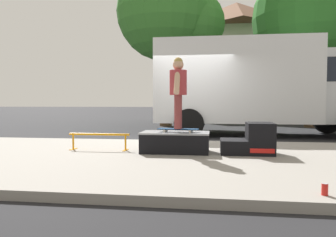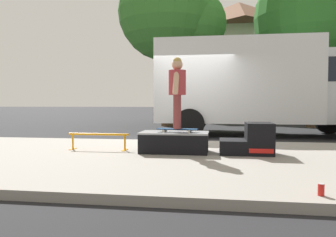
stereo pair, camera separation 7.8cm
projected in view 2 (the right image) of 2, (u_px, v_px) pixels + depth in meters
ground_plane at (188, 143)px, 8.81m from camera, size 140.00×140.00×0.00m
sidewalk_slab at (174, 160)px, 5.84m from camera, size 50.00×5.00×0.12m
skate_box at (174, 141)px, 6.32m from camera, size 1.31×0.72×0.39m
kicker_ramp at (251, 141)px, 6.11m from camera, size 0.97×0.67×0.59m
grind_rail at (98, 138)px, 6.64m from camera, size 1.27×0.28×0.34m
skateboard at (177, 129)px, 6.27m from camera, size 0.80×0.28×0.07m
skater_kid at (177, 87)px, 6.23m from camera, size 0.33×0.70×1.36m
soda_can at (321, 190)px, 3.37m from camera, size 0.07×0.07×0.13m
box_truck at (266, 83)px, 10.56m from camera, size 6.91×2.63×3.05m
street_tree_main at (322, 22)px, 13.91m from camera, size 5.65×5.14×7.24m
street_tree_neighbour at (173, 15)px, 14.79m from camera, size 4.90×4.45×7.43m
house_behind at (238, 59)px, 23.90m from camera, size 9.54×8.23×8.40m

